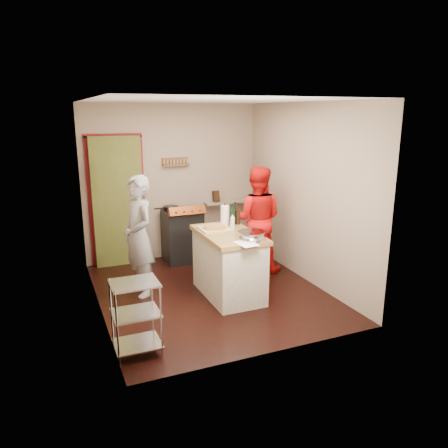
% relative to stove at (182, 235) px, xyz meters
% --- Properties ---
extents(floor, '(3.50, 3.50, 0.00)m').
position_rel_stove_xyz_m(floor, '(-0.05, -1.42, -0.45)').
color(floor, black).
rests_on(floor, ground).
extents(back_wall, '(3.00, 0.44, 2.60)m').
position_rel_stove_xyz_m(back_wall, '(-0.69, 0.36, 0.68)').
color(back_wall, gray).
rests_on(back_wall, ground).
extents(left_wall, '(0.04, 3.50, 2.60)m').
position_rel_stove_xyz_m(left_wall, '(-1.55, -1.42, 0.85)').
color(left_wall, gray).
rests_on(left_wall, ground).
extents(right_wall, '(0.04, 3.50, 2.60)m').
position_rel_stove_xyz_m(right_wall, '(1.45, -1.42, 0.85)').
color(right_wall, gray).
rests_on(right_wall, ground).
extents(ceiling, '(3.00, 3.50, 0.02)m').
position_rel_stove_xyz_m(ceiling, '(-0.05, -1.42, 2.16)').
color(ceiling, white).
rests_on(ceiling, back_wall).
extents(stove, '(0.60, 0.63, 1.00)m').
position_rel_stove_xyz_m(stove, '(0.00, 0.00, 0.00)').
color(stove, black).
rests_on(stove, ground).
extents(wire_shelving, '(0.48, 0.40, 0.80)m').
position_rel_stove_xyz_m(wire_shelving, '(-1.33, -2.62, -0.01)').
color(wire_shelving, silver).
rests_on(wire_shelving, ground).
extents(island, '(0.70, 1.31, 1.21)m').
position_rel_stove_xyz_m(island, '(0.15, -1.62, 0.03)').
color(island, beige).
rests_on(island, ground).
extents(person_stripe, '(0.53, 0.68, 1.66)m').
position_rel_stove_xyz_m(person_stripe, '(-0.95, -1.10, 0.38)').
color(person_stripe, '#BABABF').
rests_on(person_stripe, ground).
extents(person_red, '(1.02, 0.96, 1.66)m').
position_rel_stove_xyz_m(person_red, '(0.95, -0.86, 0.38)').
color(person_red, red).
rests_on(person_red, ground).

